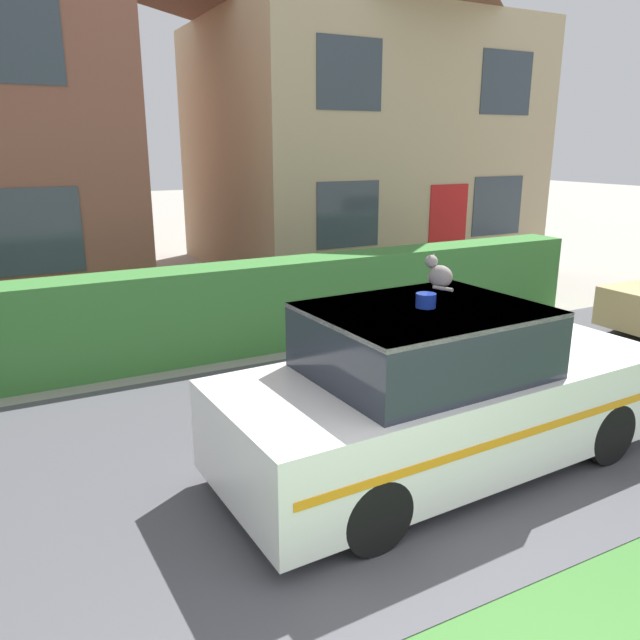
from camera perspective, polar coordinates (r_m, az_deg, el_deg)
name	(u,v)px	position (r m, az deg, el deg)	size (l,w,h in m)	color
road_strip	(268,457)	(6.20, -4.76, -12.38)	(28.00, 5.03, 0.01)	#4C4C51
garden_hedge	(272,304)	(9.23, -4.46, 1.43)	(11.12, 0.69, 1.29)	#3D7F38
police_car	(441,393)	(5.84, 11.02, -6.55)	(4.38, 1.88, 1.69)	black
cat	(438,274)	(5.63, 10.76, 4.16)	(0.23, 0.35, 0.29)	gray
house_right	(356,99)	(16.04, 3.27, 19.54)	(7.42, 6.37, 7.81)	tan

